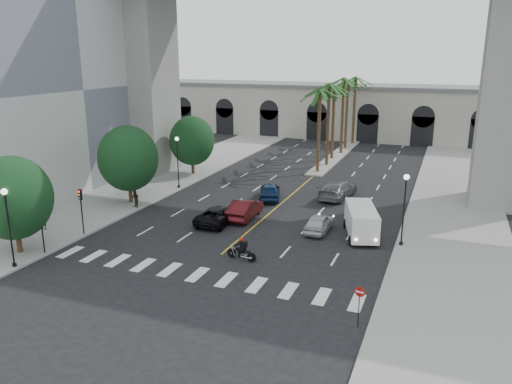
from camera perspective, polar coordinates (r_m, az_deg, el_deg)
name	(u,v)px	position (r m, az deg, el deg)	size (l,w,h in m)	color
ground	(208,265)	(33.12, -5.48, -8.35)	(140.00, 140.00, 0.00)	black
sidewalk_left	(143,187)	(52.63, -12.74, 0.55)	(8.00, 100.00, 0.15)	gray
sidewalk_right	(455,222)	(43.98, 21.82, -3.20)	(8.00, 100.00, 0.15)	gray
median	(336,156)	(67.69, 9.18, 4.09)	(2.00, 24.00, 0.20)	gray
building_left	(19,85)	(56.54, -25.47, 11.01)	(16.50, 32.50, 20.60)	silver
pier_building	(361,111)	(83.57, 11.88, 9.02)	(71.00, 10.50, 8.50)	#B8B2A5
palm_a	(320,93)	(56.79, 7.33, 11.14)	(3.20, 3.20, 10.30)	#47331E
palm_b	(329,88)	(60.62, 8.39, 11.64)	(3.20, 3.20, 10.60)	#47331E
palm_c	(334,90)	(64.61, 8.95, 11.45)	(3.20, 3.20, 10.10)	#47331E
palm_d	(344,82)	(68.40, 10.03, 12.24)	(3.20, 3.20, 10.90)	#47331E
palm_e	(348,84)	(72.39, 10.48, 12.03)	(3.20, 3.20, 10.40)	#47331E
palm_f	(356,81)	(76.24, 11.32, 12.37)	(3.20, 3.20, 10.70)	#47331E
street_tree_near	(13,198)	(37.21, -26.03, -0.62)	(5.20, 5.20, 6.89)	#382616
street_tree_mid	(128,158)	(46.59, -14.41, 3.74)	(5.44, 5.44, 7.21)	#382616
street_tree_far	(192,141)	(56.62, -7.33, 5.83)	(5.04, 5.04, 6.68)	#382616
lamp_post_left_near	(8,221)	(35.00, -26.45, -3.01)	(0.40, 0.40, 5.35)	black
lamp_post_left_far	(178,158)	(50.84, -8.95, 3.87)	(0.40, 0.40, 5.35)	black
lamp_post_right	(404,204)	(36.44, 16.60, -1.30)	(0.40, 0.40, 5.35)	black
traffic_signal_near	(41,220)	(36.75, -23.38, -2.97)	(0.25, 0.18, 3.65)	black
traffic_signal_far	(81,204)	(39.52, -19.36, -1.31)	(0.25, 0.18, 3.65)	black
motorcycle_rider	(242,250)	(33.53, -1.57, -6.63)	(2.21, 0.62, 1.60)	black
car_a	(319,223)	(39.05, 7.22, -3.51)	(1.65, 4.11, 1.40)	#B7B6BC
car_b	(245,209)	(41.75, -1.29, -1.96)	(1.71, 4.90, 1.62)	#420D12
car_c	(218,215)	(40.68, -4.32, -2.64)	(2.32, 5.04, 1.40)	black
car_d	(338,189)	(48.30, 9.32, 0.32)	(2.35, 5.78, 1.68)	slate
car_e	(270,191)	(47.26, 1.59, 0.13)	(1.87, 4.65, 1.59)	#0F254A
cargo_van	(361,221)	(38.34, 11.94, -3.21)	(3.46, 5.66, 2.26)	white
pedestrian_a	(43,219)	(42.11, -23.15, -2.85)	(0.61, 0.40, 1.66)	black
pedestrian_b	(135,199)	(45.37, -13.65, -0.78)	(0.78, 0.60, 1.60)	black
do_not_enter_sign	(359,298)	(25.97, 11.74, -11.78)	(0.54, 0.13, 2.22)	black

